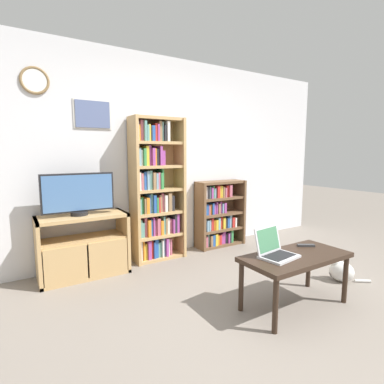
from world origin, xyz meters
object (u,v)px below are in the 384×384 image
(remote_near_laptop, at_px, (306,245))
(cat, at_px, (341,271))
(bookshelf_tall, at_px, (155,192))
(tv_stand, at_px, (84,246))
(television, at_px, (78,194))
(coffee_table, at_px, (296,261))
(bookshelf_short, at_px, (217,215))
(laptop, at_px, (274,249))

(remote_near_laptop, relative_size, cat, 0.41)
(bookshelf_tall, height_order, remote_near_laptop, bookshelf_tall)
(tv_stand, distance_m, television, 0.58)
(television, height_order, coffee_table, television)
(television, xyz_separation_m, bookshelf_tall, (0.94, 0.09, -0.06))
(bookshelf_tall, bearing_deg, cat, -50.18)
(bookshelf_short, bearing_deg, remote_near_laptop, -96.64)
(coffee_table, height_order, laptop, laptop)
(coffee_table, xyz_separation_m, remote_near_laptop, (0.28, 0.11, 0.07))
(bookshelf_tall, height_order, cat, bookshelf_tall)
(tv_stand, distance_m, coffee_table, 2.22)
(television, xyz_separation_m, remote_near_laptop, (1.75, -1.58, -0.44))
(tv_stand, height_order, bookshelf_short, bookshelf_short)
(bookshelf_short, relative_size, remote_near_laptop, 6.07)
(coffee_table, distance_m, remote_near_laptop, 0.30)
(tv_stand, distance_m, remote_near_laptop, 2.33)
(laptop, height_order, remote_near_laptop, laptop)
(coffee_table, relative_size, laptop, 2.79)
(bookshelf_tall, xyz_separation_m, cat, (1.40, -1.68, -0.76))
(bookshelf_short, bearing_deg, television, -176.90)
(tv_stand, xyz_separation_m, laptop, (1.25, -1.61, 0.19))
(bookshelf_tall, distance_m, cat, 2.31)
(tv_stand, bearing_deg, cat, -34.30)
(coffee_table, relative_size, remote_near_laptop, 6.24)
(television, height_order, laptop, television)
(tv_stand, height_order, remote_near_laptop, tv_stand)
(television, distance_m, remote_near_laptop, 2.40)
(television, distance_m, laptop, 2.10)
(laptop, distance_m, cat, 1.14)
(bookshelf_short, bearing_deg, cat, -76.94)
(bookshelf_short, distance_m, laptop, 1.85)
(bookshelf_short, bearing_deg, tv_stand, -176.53)
(television, xyz_separation_m, coffee_table, (1.47, -1.69, -0.50))
(bookshelf_short, distance_m, coffee_table, 1.86)
(coffee_table, bearing_deg, laptop, 159.42)
(remote_near_laptop, bearing_deg, tv_stand, 80.66)
(cat, bearing_deg, bookshelf_tall, 98.55)
(remote_near_laptop, bearing_deg, coffee_table, 144.47)
(tv_stand, bearing_deg, television, 158.67)
(remote_near_laptop, bearing_deg, laptop, 127.47)
(bookshelf_tall, relative_size, cat, 4.68)
(television, bearing_deg, bookshelf_short, 3.10)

